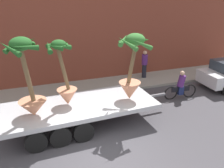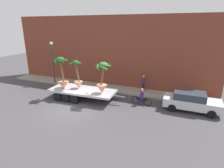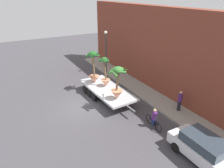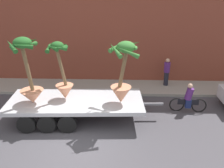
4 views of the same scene
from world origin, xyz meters
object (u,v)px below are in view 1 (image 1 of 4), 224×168
potted_palm_middle (28,83)px  pedestrian_near_gate (144,64)px  flatbed_trailer (75,109)px  cyclist (181,86)px  potted_palm_front (132,69)px  potted_palm_rear (64,78)px

potted_palm_middle → pedestrian_near_gate: (6.83, 4.34, -1.26)m
flatbed_trailer → potted_palm_middle: potted_palm_middle is taller
cyclist → potted_palm_front: bearing=-161.9°
cyclist → potted_palm_rear: bearing=-173.0°
potted_palm_middle → cyclist: (7.43, 1.25, -1.64)m
potted_palm_front → pedestrian_near_gate: bearing=57.0°
flatbed_trailer → potted_palm_middle: size_ratio=2.43×
potted_palm_rear → pedestrian_near_gate: (5.48, 3.84, -1.10)m
potted_palm_middle → flatbed_trailer: bearing=11.3°
potted_palm_front → cyclist: size_ratio=1.54×
cyclist → pedestrian_near_gate: pedestrian_near_gate is taller
flatbed_trailer → potted_palm_middle: bearing=-168.7°
flatbed_trailer → potted_palm_front: bearing=-4.2°
flatbed_trailer → pedestrian_near_gate: size_ratio=4.28×
potted_palm_front → cyclist: potted_palm_front is taller
potted_palm_front → cyclist: (3.31, 1.08, -1.65)m
potted_palm_rear → potted_palm_front: 2.79m
potted_palm_middle → pedestrian_near_gate: size_ratio=1.76×
potted_palm_rear → cyclist: potted_palm_rear is taller
potted_palm_front → potted_palm_rear: bearing=173.0°
potted_palm_rear → cyclist: 6.30m
flatbed_trailer → pedestrian_near_gate: (5.14, 4.00, 0.26)m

